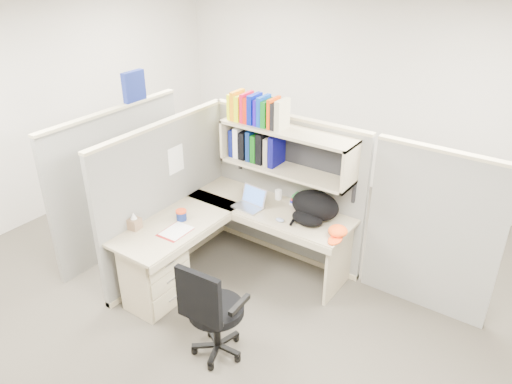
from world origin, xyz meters
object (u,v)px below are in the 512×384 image
Objects in this scene: laptop at (248,199)px; task_chair at (214,324)px; desk at (186,257)px; backpack at (312,208)px; snack_canister at (181,215)px.

task_chair is at bearing -62.27° from laptop.
laptop is (0.23, 0.72, 0.40)m from desk.
desk is at bearing -132.79° from backpack.
task_chair reaches higher than desk.
laptop is at bearing -164.61° from backpack.
snack_canister is 0.11× the size of task_chair.
laptop is 1.41m from task_chair.
snack_canister is at bearing 144.64° from task_chair.
snack_canister is (-0.17, 0.16, 0.35)m from desk.
task_chair is (0.92, -0.65, -0.44)m from snack_canister.
laptop is 0.69m from snack_canister.
snack_canister is 1.21m from task_chair.
snack_canister is at bearing -143.13° from backpack.
laptop is at bearing 113.16° from task_chair.
desk is 1.78× the size of task_chair.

